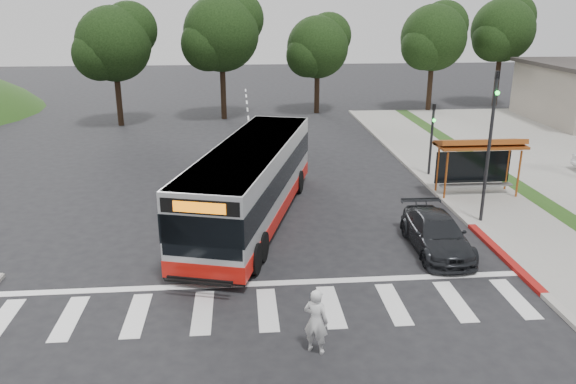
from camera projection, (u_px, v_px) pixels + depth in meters
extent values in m
plane|color=black|center=(261.00, 244.00, 22.17)|extent=(140.00, 140.00, 0.00)
cube|color=gray|center=(456.00, 177.00, 30.61)|extent=(4.00, 40.00, 0.12)
cube|color=#9E9991|center=(421.00, 178.00, 30.44)|extent=(0.30, 40.00, 0.15)
cube|color=maroon|center=(503.00, 256.00, 20.99)|extent=(0.32, 6.00, 0.15)
cube|color=silver|center=(267.00, 309.00, 17.45)|extent=(18.00, 2.60, 0.01)
cylinder|color=#A14C1A|center=(446.00, 176.00, 26.66)|extent=(0.10, 0.10, 2.30)
cylinder|color=#A14C1A|center=(519.00, 174.00, 26.95)|extent=(0.10, 0.10, 2.30)
cylinder|color=#A14C1A|center=(437.00, 169.00, 27.79)|extent=(0.10, 0.10, 2.30)
cylinder|color=#A14C1A|center=(507.00, 167.00, 28.09)|extent=(0.10, 0.10, 2.30)
cube|color=#A14C1A|center=(480.00, 145.00, 26.96)|extent=(4.20, 1.60, 0.12)
cube|color=#A14C1A|center=(480.00, 142.00, 26.96)|extent=(4.20, 1.32, 0.51)
cube|color=black|center=(473.00, 167.00, 27.92)|extent=(3.80, 0.06, 1.60)
cube|color=gray|center=(476.00, 185.00, 27.60)|extent=(3.60, 0.40, 0.08)
cylinder|color=black|center=(489.00, 150.00, 23.34)|extent=(0.14, 0.14, 6.50)
imported|color=black|center=(497.00, 84.00, 22.46)|extent=(0.16, 0.20, 1.00)
sphere|color=#19E533|center=(497.00, 93.00, 22.41)|extent=(0.18, 0.18, 0.18)
cylinder|color=black|center=(431.00, 141.00, 30.35)|extent=(0.14, 0.14, 4.00)
imported|color=black|center=(434.00, 113.00, 29.87)|extent=(0.16, 0.20, 1.00)
sphere|color=#19E533|center=(434.00, 120.00, 29.81)|extent=(0.18, 0.18, 0.18)
cylinder|color=black|center=(430.00, 85.00, 49.19)|extent=(0.44, 0.44, 4.40)
sphere|color=black|center=(434.00, 38.00, 47.92)|extent=(5.60, 5.60, 5.60)
sphere|color=black|center=(444.00, 25.00, 48.49)|extent=(4.20, 4.20, 4.20)
sphere|color=black|center=(424.00, 47.00, 47.40)|extent=(3.92, 3.92, 3.92)
cylinder|color=black|center=(497.00, 80.00, 51.62)|extent=(0.44, 0.44, 4.84)
sphere|color=black|center=(503.00, 30.00, 50.22)|extent=(5.60, 5.60, 5.60)
sphere|color=black|center=(512.00, 17.00, 50.75)|extent=(4.20, 4.20, 4.20)
sphere|color=black|center=(495.00, 39.00, 49.72)|extent=(3.92, 3.92, 3.92)
cylinder|color=black|center=(223.00, 89.00, 45.80)|extent=(0.44, 0.44, 4.84)
sphere|color=black|center=(221.00, 33.00, 44.40)|extent=(6.00, 6.00, 6.00)
sphere|color=black|center=(236.00, 19.00, 45.00)|extent=(4.50, 4.50, 4.50)
sphere|color=black|center=(208.00, 44.00, 43.85)|extent=(4.20, 4.20, 4.20)
cylinder|color=black|center=(317.00, 90.00, 48.48)|extent=(0.44, 0.44, 3.96)
sphere|color=black|center=(318.00, 47.00, 47.34)|extent=(5.20, 5.20, 5.20)
sphere|color=black|center=(329.00, 35.00, 47.87)|extent=(3.90, 3.90, 3.90)
sphere|color=black|center=(308.00, 55.00, 46.85)|extent=(3.64, 3.64, 3.64)
cylinder|color=black|center=(119.00, 97.00, 43.33)|extent=(0.44, 0.44, 4.40)
sphere|color=black|center=(114.00, 44.00, 42.06)|extent=(5.60, 5.60, 5.60)
sphere|color=black|center=(130.00, 29.00, 42.62)|extent=(4.20, 4.20, 4.20)
sphere|color=black|center=(99.00, 54.00, 41.54)|extent=(3.92, 3.92, 3.92)
imported|color=silver|center=(316.00, 321.00, 15.06)|extent=(0.82, 0.72, 1.88)
imported|color=black|center=(437.00, 234.00, 21.44)|extent=(2.02, 4.78, 1.38)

